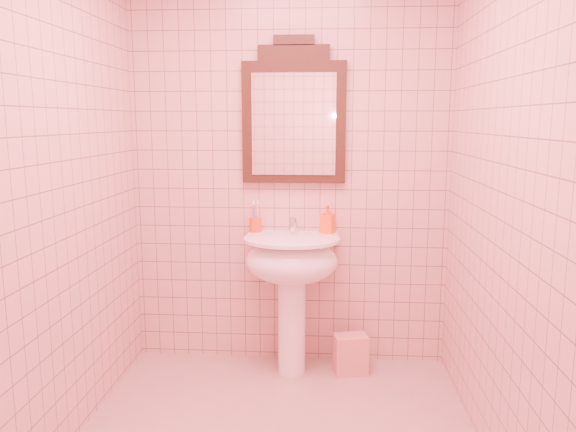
# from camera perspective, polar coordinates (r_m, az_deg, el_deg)

# --- Properties ---
(back_wall) EXTENTS (2.00, 0.02, 2.50)m
(back_wall) POSITION_cam_1_polar(r_m,az_deg,el_deg) (3.55, 0.15, 4.69)
(back_wall) COLOR #CB9D8E
(back_wall) RESTS_ON floor
(pedestal_sink) EXTENTS (0.58, 0.58, 0.86)m
(pedestal_sink) POSITION_cam_1_polar(r_m,az_deg,el_deg) (3.43, 0.38, -5.50)
(pedestal_sink) COLOR white
(pedestal_sink) RESTS_ON floor
(faucet) EXTENTS (0.04, 0.16, 0.11)m
(faucet) POSITION_cam_1_polar(r_m,az_deg,el_deg) (3.50, 0.52, -0.83)
(faucet) COLOR white
(faucet) RESTS_ON pedestal_sink
(mirror) EXTENTS (0.64, 0.06, 0.89)m
(mirror) POSITION_cam_1_polar(r_m,az_deg,el_deg) (3.51, 0.60, 10.12)
(mirror) COLOR black
(mirror) RESTS_ON back_wall
(toothbrush_cup) EXTENTS (0.08, 0.08, 0.18)m
(toothbrush_cup) POSITION_cam_1_polar(r_m,az_deg,el_deg) (3.55, -3.33, -0.85)
(toothbrush_cup) COLOR red
(toothbrush_cup) RESTS_ON pedestal_sink
(soap_dispenser) EXTENTS (0.10, 0.11, 0.18)m
(soap_dispenser) POSITION_cam_1_polar(r_m,az_deg,el_deg) (3.51, 4.06, -0.34)
(soap_dispenser) COLOR #EE4814
(soap_dispenser) RESTS_ON pedestal_sink
(towel) EXTENTS (0.22, 0.17, 0.25)m
(towel) POSITION_cam_1_polar(r_m,az_deg,el_deg) (3.62, 6.37, -13.77)
(towel) COLOR pink
(towel) RESTS_ON floor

